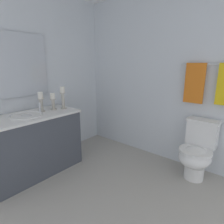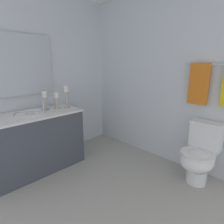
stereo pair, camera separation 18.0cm
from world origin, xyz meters
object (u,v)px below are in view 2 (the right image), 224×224
object	(u,v)px
mirror	(16,65)
candle_holder_mid	(45,100)
towel_near_vanity	(199,84)
sink_basin	(31,117)
vanity_cabinet	(33,142)
candle_holder_tall	(67,96)
towel_bar	(220,64)
toilet	(199,155)
candle_holder_short	(57,100)

from	to	relation	value
mirror	candle_holder_mid	world-z (taller)	mirror
towel_near_vanity	sink_basin	bearing A→B (deg)	-135.75
vanity_cabinet	candle_holder_tall	size ratio (longest dim) A/B	4.09
mirror	towel_bar	distance (m)	2.52
candle_holder_tall	toilet	bearing A→B (deg)	24.45
sink_basin	candle_holder_tall	xyz separation A→B (m)	(0.04, 0.53, 0.21)
candle_holder_tall	towel_near_vanity	size ratio (longest dim) A/B	0.62
towel_near_vanity	candle_holder_short	bearing A→B (deg)	-144.73
vanity_cabinet	mirror	distance (m)	1.05
candle_holder_short	toilet	bearing A→B (deg)	27.30
candle_holder_short	candle_holder_mid	distance (m)	0.17
sink_basin	mirror	distance (m)	0.71
sink_basin	towel_bar	xyz separation A→B (m)	(1.73, 1.51, 0.66)
sink_basin	candle_holder_short	distance (m)	0.43
mirror	candle_holder_tall	distance (m)	0.76
vanity_cabinet	towel_near_vanity	distance (m)	2.28
candle_holder_short	towel_bar	bearing A→B (deg)	32.50
towel_bar	towel_near_vanity	distance (m)	0.31
candle_holder_mid	toilet	world-z (taller)	candle_holder_mid
sink_basin	towel_near_vanity	world-z (taller)	towel_near_vanity
candle_holder_short	candle_holder_tall	bearing A→B (deg)	67.72
candle_holder_tall	towel_bar	world-z (taller)	towel_bar
candle_holder_mid	towel_bar	xyz separation A→B (m)	(1.78, 1.27, 0.48)
sink_basin	mirror	xyz separation A→B (m)	(-0.28, -0.00, 0.65)
candle_holder_short	towel_near_vanity	distance (m)	1.91
candle_holder_tall	towel_bar	size ratio (longest dim) A/B	0.40
vanity_cabinet	candle_holder_mid	bearing A→B (deg)	101.03
sink_basin	vanity_cabinet	bearing A→B (deg)	-90.00
towel_bar	towel_near_vanity	xyz separation A→B (m)	(-0.20, -0.02, -0.24)
candle_holder_tall	toilet	size ratio (longest dim) A/B	0.42
towel_bar	mirror	bearing A→B (deg)	-143.07
vanity_cabinet	candle_holder_mid	distance (m)	0.59
mirror	candle_holder_tall	size ratio (longest dim) A/B	3.13
toilet	towel_bar	size ratio (longest dim) A/B	0.94
candle_holder_short	towel_bar	distance (m)	2.13
towel_bar	candle_holder_mid	bearing A→B (deg)	-144.41
mirror	towel_near_vanity	xyz separation A→B (m)	(1.81, 1.50, -0.22)
towel_near_vanity	mirror	bearing A→B (deg)	-140.50
candle_holder_tall	vanity_cabinet	bearing A→B (deg)	-94.28
vanity_cabinet	mirror	bearing A→B (deg)	179.99
candle_holder_short	candle_holder_mid	world-z (taller)	candle_holder_mid
mirror	towel_bar	xyz separation A→B (m)	(2.01, 1.51, 0.01)
sink_basin	candle_holder_tall	bearing A→B (deg)	85.72
towel_near_vanity	toilet	bearing A→B (deg)	-48.95
candle_holder_tall	toilet	world-z (taller)	candle_holder_tall
candle_holder_tall	candle_holder_short	distance (m)	0.15
towel_bar	toilet	bearing A→B (deg)	-95.41
towel_bar	candle_holder_tall	bearing A→B (deg)	-149.87
mirror	toilet	bearing A→B (deg)	32.95
mirror	towel_bar	size ratio (longest dim) A/B	1.25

